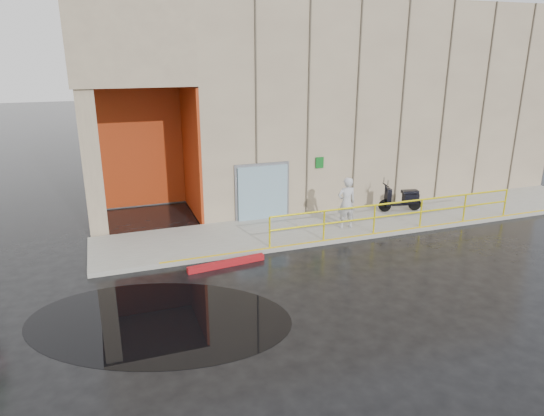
{
  "coord_description": "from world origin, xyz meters",
  "views": [
    {
      "loc": [
        -5.28,
        -10.41,
        6.07
      ],
      "look_at": [
        -0.48,
        3.0,
        1.5
      ],
      "focal_mm": 32.0,
      "sensor_mm": 36.0,
      "label": 1
    }
  ],
  "objects": [
    {
      "name": "ground",
      "position": [
        0.0,
        0.0,
        0.0
      ],
      "size": [
        120.0,
        120.0,
        0.0
      ],
      "primitive_type": "plane",
      "color": "black",
      "rests_on": "ground"
    },
    {
      "name": "sidewalk",
      "position": [
        4.0,
        4.5,
        0.07
      ],
      "size": [
        20.0,
        3.0,
        0.15
      ],
      "primitive_type": "cube",
      "color": "gray",
      "rests_on": "ground"
    },
    {
      "name": "building",
      "position": [
        5.1,
        10.98,
        4.21
      ],
      "size": [
        20.0,
        10.17,
        8.0
      ],
      "color": "gray",
      "rests_on": "ground"
    },
    {
      "name": "guardrail",
      "position": [
        4.25,
        3.15,
        0.68
      ],
      "size": [
        9.56,
        0.06,
        1.03
      ],
      "color": "#D7C80B",
      "rests_on": "sidewalk"
    },
    {
      "name": "person",
      "position": [
        2.64,
        3.95,
        1.07
      ],
      "size": [
        0.69,
        0.48,
        1.84
      ],
      "primitive_type": "imported",
      "rotation": [
        0.0,
        0.0,
        3.08
      ],
      "color": "silver",
      "rests_on": "sidewalk"
    },
    {
      "name": "scooter",
      "position": [
        5.56,
        4.92,
        0.91
      ],
      "size": [
        1.75,
        0.88,
        1.32
      ],
      "rotation": [
        0.0,
        0.0,
        -0.2
      ],
      "color": "black",
      "rests_on": "sidewalk"
    },
    {
      "name": "red_curb",
      "position": [
        -2.09,
        2.5,
        0.09
      ],
      "size": [
        2.4,
        0.45,
        0.18
      ],
      "primitive_type": "cube",
      "rotation": [
        0.0,
        0.0,
        0.11
      ],
      "color": "maroon",
      "rests_on": "ground"
    },
    {
      "name": "puddle",
      "position": [
        -4.39,
        0.05,
        0.0
      ],
      "size": [
        7.35,
        6.03,
        0.01
      ],
      "primitive_type": "cube",
      "rotation": [
        0.0,
        0.0,
        -0.39
      ],
      "color": "black",
      "rests_on": "ground"
    }
  ]
}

